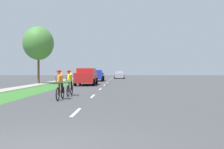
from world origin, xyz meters
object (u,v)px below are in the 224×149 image
Objects in this scene: suv_red at (86,76)px; street_tree_near at (38,43)px; cyclist_lead at (60,84)px; pickup_blue at (96,75)px; cyclist_trailing at (70,82)px; sedan_silver at (119,75)px.

street_tree_near is at bearing 158.77° from suv_red.
cyclist_lead is 23.00m from pickup_blue.
street_tree_near is at bearing -128.14° from pickup_blue.
cyclist_lead is at bearing -93.35° from cyclist_trailing.
cyclist_trailing is 0.40× the size of sedan_silver.
street_tree_near is (-5.95, 2.31, 3.79)m from suv_red.
suv_red is 7.43m from street_tree_near.
street_tree_near reaches higher than sedan_silver.
cyclist_lead is 1.93m from cyclist_trailing.
cyclist_lead is at bearing -88.26° from suv_red.
cyclist_lead is 34.88m from sedan_silver.
street_tree_near is (-9.47, -19.43, 3.97)m from sedan_silver.
suv_red is 22.02m from sedan_silver.
cyclist_lead is 0.37× the size of suv_red.
street_tree_near reaches higher than cyclist_lead.
suv_red is at bearing 92.62° from cyclist_trailing.
sedan_silver is (3.12, 34.74, -0.04)m from cyclist_lead.
cyclist_trailing is 21.07m from pickup_blue.
street_tree_near is at bearing -115.99° from sedan_silver.
street_tree_near reaches higher than pickup_blue.
cyclist_trailing is 0.37× the size of suv_red.
street_tree_near is (-6.46, 13.39, 3.93)m from cyclist_trailing.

